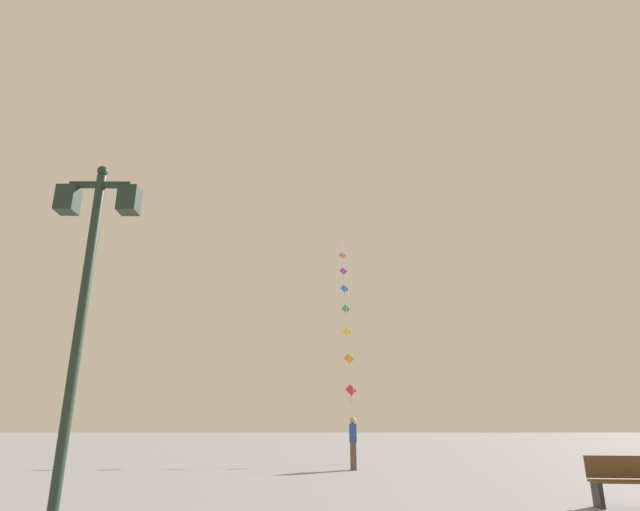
{
  "coord_description": "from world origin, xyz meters",
  "views": [
    {
      "loc": [
        0.75,
        -0.06,
        1.46
      ],
      "look_at": [
        0.99,
        19.87,
        8.01
      ],
      "focal_mm": 28.87,
      "sensor_mm": 36.0,
      "label": 1
    }
  ],
  "objects": [
    {
      "name": "park_bench",
      "position": [
        6.74,
        10.27,
        0.45
      ],
      "size": [
        1.64,
        0.63,
        0.89
      ],
      "rotation": [
        0.0,
        0.0,
        -0.12
      ],
      "color": "brown",
      "rests_on": "ground_plane"
    },
    {
      "name": "ground_plane",
      "position": [
        0.0,
        20.0,
        0.0
      ],
      "size": [
        160.0,
        160.0,
        0.0
      ],
      "primitive_type": "plane",
      "color": "gray"
    },
    {
      "name": "kite_train",
      "position": [
        2.43,
        26.63,
        7.24
      ],
      "size": [
        0.77,
        13.3,
        13.46
      ],
      "color": "brown",
      "rests_on": "ground_plane"
    },
    {
      "name": "kite_flyer",
      "position": [
        2.1,
        18.52,
        0.9
      ],
      "size": [
        0.25,
        0.61,
        1.71
      ],
      "rotation": [
        0.0,
        0.0,
        1.53
      ],
      "color": "brown",
      "rests_on": "ground_plane"
    },
    {
      "name": "twin_lantern_lamp_post",
      "position": [
        -2.48,
        7.01,
        3.58
      ],
      "size": [
        1.19,
        0.28,
        5.2
      ],
      "color": "#1E2D23",
      "rests_on": "ground_plane"
    }
  ]
}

